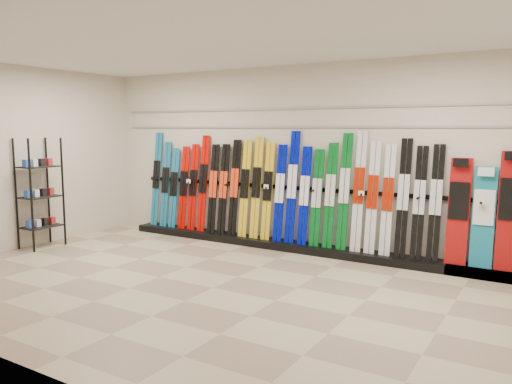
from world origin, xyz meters
The scene contains 9 objects.
floor centered at (0.00, 0.00, 0.00)m, with size 8.00×8.00×0.00m, color gray.
back_wall centered at (0.00, 2.50, 1.50)m, with size 8.00×8.00×0.00m, color beige.
left_wall centered at (-4.00, 0.00, 1.50)m, with size 5.00×5.00×0.00m, color beige.
ceiling centered at (0.00, 0.00, 3.00)m, with size 8.00×8.00×0.00m, color silver.
ski_rack_base centered at (0.22, 2.28, 0.06)m, with size 8.00×0.40×0.12m, color black.
skis centered at (-0.43, 2.34, 0.95)m, with size 5.38×0.26×1.82m.
accessory_rack centered at (-3.75, 0.29, 0.91)m, with size 0.40×0.60×1.82m, color black.
slatwall_rail_0 centered at (0.00, 2.48, 2.00)m, with size 7.60×0.02×0.03m, color gray.
slatwall_rail_1 centered at (0.00, 2.48, 2.30)m, with size 7.60×0.02×0.03m, color gray.
Camera 1 is at (3.58, -4.87, 1.97)m, focal length 35.00 mm.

